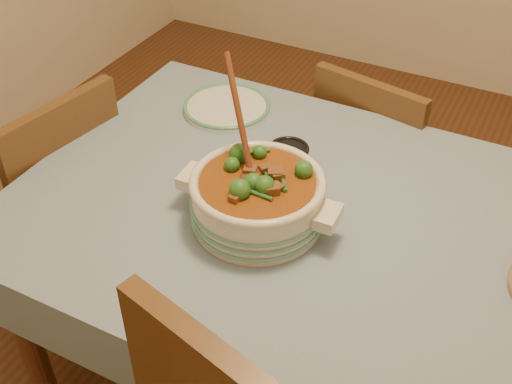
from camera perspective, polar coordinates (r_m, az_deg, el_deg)
dining_table at (r=1.69m, az=6.76°, el=-5.03°), size 1.68×1.08×0.76m
stew_casserole at (r=1.56m, az=0.12°, el=-0.32°), size 0.42×0.34×0.39m
white_plate at (r=2.04m, az=-2.62°, el=7.56°), size 0.33×0.33×0.02m
condiment_bowl at (r=1.78m, az=2.91°, el=3.32°), size 0.13×0.13×0.06m
chair_far at (r=2.32m, az=10.50°, el=2.67°), size 0.46×0.46×0.85m
chair_left at (r=2.20m, az=-17.36°, el=-0.27°), size 0.48×0.48×0.89m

